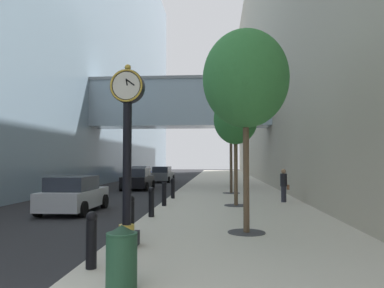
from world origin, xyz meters
name	(u,v)px	position (x,y,z in m)	size (l,w,h in m)	color
ground_plane	(184,187)	(0.00, 27.00, 0.00)	(110.00, 110.00, 0.00)	#262628
sidewalk_right	(226,184)	(3.55, 30.00, 0.07)	(7.10, 80.00, 0.14)	beige
building_block_left	(62,17)	(-12.12, 29.97, 15.98)	(24.13, 80.00, 32.11)	#849EB2
building_block_right	(314,29)	(11.60, 30.00, 14.22)	(9.00, 80.00, 28.44)	#A89E89
street_clock	(127,145)	(0.56, 5.37, 2.64)	(0.84, 0.55, 4.56)	black
bollard_nearest	(91,239)	(0.33, 3.50, 0.72)	(0.22, 0.22, 1.12)	black
bollard_second	(131,214)	(0.33, 6.76, 0.72)	(0.22, 0.22, 1.12)	black
bollard_third	(151,201)	(0.33, 10.02, 0.72)	(0.22, 0.22, 1.12)	black
bollard_fourth	(164,193)	(0.33, 13.29, 0.72)	(0.22, 0.22, 1.12)	black
bollard_fifth	(173,188)	(0.33, 16.55, 0.72)	(0.22, 0.22, 1.12)	black
street_tree_near	(246,79)	(3.66, 7.28, 4.68)	(2.56, 2.56, 6.04)	#333335
street_tree_mid_near	(236,120)	(3.66, 13.61, 4.15)	(2.06, 2.06, 5.23)	#333335
street_tree_mid_far	(231,118)	(3.66, 19.95, 4.96)	(1.91, 1.91, 5.98)	#333335
trash_bin	(122,256)	(1.22, 2.44, 0.68)	(0.53, 0.53, 1.05)	#234C33
pedestrian_walking	(284,185)	(6.15, 15.23, 1.02)	(0.48, 0.37, 1.67)	#23232D
car_grey_near	(162,174)	(-2.85, 33.43, 0.77)	(2.06, 4.43, 1.58)	slate
car_silver_mid	(74,195)	(-3.43, 11.91, 0.76)	(2.07, 4.05, 1.56)	#B7BABF
car_blue_far	(141,173)	(-5.58, 36.12, 0.76)	(2.04, 4.74, 1.55)	navy
car_black_trailing	(138,179)	(-3.27, 23.90, 0.80)	(2.07, 4.12, 1.65)	black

